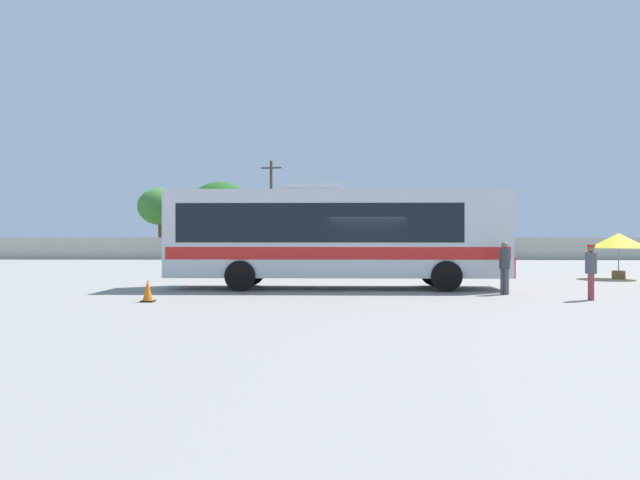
% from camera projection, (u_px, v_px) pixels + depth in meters
% --- Properties ---
extents(ground_plane, '(300.00, 300.00, 0.00)m').
position_uv_depth(ground_plane, '(356.00, 273.00, 30.78)').
color(ground_plane, gray).
extents(perimeter_wall, '(80.00, 0.30, 1.83)m').
position_uv_depth(perimeter_wall, '(349.00, 249.00, 49.39)').
color(perimeter_wall, '#B2AD9E').
rests_on(perimeter_wall, ground_plane).
extents(coach_bus_silver_red, '(11.88, 2.75, 3.70)m').
position_uv_depth(coach_bus_silver_red, '(333.00, 233.00, 21.16)').
color(coach_bus_silver_red, silver).
rests_on(coach_bus_silver_red, ground_plane).
extents(attendant_by_bus_door, '(0.47, 0.47, 1.69)m').
position_uv_depth(attendant_by_bus_door, '(505.00, 265.00, 18.91)').
color(attendant_by_bus_door, '#4C4C51').
rests_on(attendant_by_bus_door, ground_plane).
extents(passenger_waiting_on_apron, '(0.38, 0.38, 1.61)m').
position_uv_depth(passenger_waiting_on_apron, '(591.00, 268.00, 17.15)').
color(passenger_waiting_on_apron, '#99383D').
rests_on(passenger_waiting_on_apron, ground_plane).
extents(vendor_umbrella_near_gate_yellow, '(2.37, 2.37, 2.01)m').
position_uv_depth(vendor_umbrella_near_gate_yellow, '(619.00, 241.00, 26.00)').
color(vendor_umbrella_near_gate_yellow, gray).
rests_on(vendor_umbrella_near_gate_yellow, ground_plane).
extents(parked_car_leftmost_black, '(4.33, 2.23, 1.53)m').
position_uv_depth(parked_car_leftmost_black, '(216.00, 251.00, 46.49)').
color(parked_car_leftmost_black, black).
rests_on(parked_car_leftmost_black, ground_plane).
extents(parked_car_second_red, '(4.50, 2.14, 1.43)m').
position_uv_depth(parked_car_second_red, '(284.00, 251.00, 45.95)').
color(parked_car_second_red, red).
rests_on(parked_car_second_red, ground_plane).
extents(parked_car_third_white, '(4.40, 2.05, 1.45)m').
position_uv_depth(parked_car_third_white, '(377.00, 251.00, 46.30)').
color(parked_car_third_white, silver).
rests_on(parked_car_third_white, ground_plane).
extents(parked_car_rightmost_black, '(4.58, 2.09, 1.48)m').
position_uv_depth(parked_car_rightmost_black, '(464.00, 251.00, 45.83)').
color(parked_car_rightmost_black, black).
rests_on(parked_car_rightmost_black, ground_plane).
extents(utility_pole_near, '(1.80, 0.33, 8.43)m').
position_uv_depth(utility_pole_near, '(271.00, 208.00, 51.07)').
color(utility_pole_near, '#4C3823').
rests_on(utility_pole_near, ground_plane).
extents(roadside_tree_left, '(4.13, 4.13, 6.54)m').
position_uv_depth(roadside_tree_left, '(160.00, 207.00, 56.14)').
color(roadside_tree_left, brown).
rests_on(roadside_tree_left, ground_plane).
extents(roadside_tree_midleft, '(5.81, 5.81, 6.93)m').
position_uv_depth(roadside_tree_midleft, '(220.00, 209.00, 54.19)').
color(roadside_tree_midleft, brown).
rests_on(roadside_tree_midleft, ground_plane).
extents(roadside_tree_midright, '(3.36, 3.36, 5.16)m').
position_uv_depth(roadside_tree_midright, '(284.00, 217.00, 53.89)').
color(roadside_tree_midright, brown).
rests_on(roadside_tree_midright, ground_plane).
extents(traffic_cone_on_apron, '(0.36, 0.36, 0.64)m').
position_uv_depth(traffic_cone_on_apron, '(148.00, 291.00, 16.69)').
color(traffic_cone_on_apron, black).
rests_on(traffic_cone_on_apron, ground_plane).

